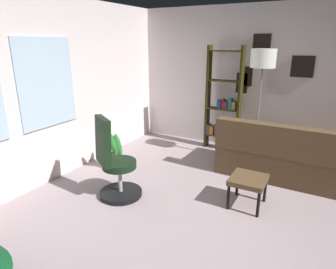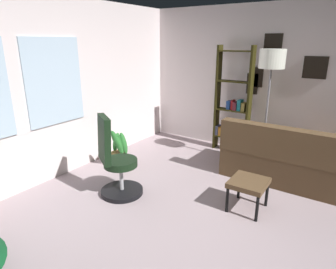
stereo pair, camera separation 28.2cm
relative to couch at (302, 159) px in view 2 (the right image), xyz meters
name	(u,v)px [view 2 (the right image)]	position (x,y,z in m)	size (l,w,h in m)	color
ground_plane	(211,240)	(-1.98, 0.51, -0.35)	(5.48, 5.12, 0.10)	#A49196
wall_back_with_windows	(43,92)	(-2.00, 3.11, 0.99)	(5.48, 0.12, 2.57)	silver
wall_right_with_frames	(286,83)	(0.81, 0.51, 0.99)	(0.12, 5.12, 2.57)	silver
couch	(302,159)	(0.00, 0.00, 0.00)	(1.71, 1.89, 0.87)	brown
footstool	(248,185)	(-1.26, 0.37, 0.02)	(0.45, 0.42, 0.38)	brown
office_chair	(116,165)	(-1.87, 1.93, 0.12)	(0.59, 0.58, 1.09)	black
bookshelf	(232,107)	(0.54, 1.32, 0.52)	(0.18, 0.64, 1.90)	#2D290C
floor_lamp	(271,67)	(0.13, 0.61, 1.29)	(0.38, 0.38, 1.85)	slate
potted_plant	(119,151)	(-1.19, 2.52, -0.02)	(0.40, 0.35, 0.70)	brown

